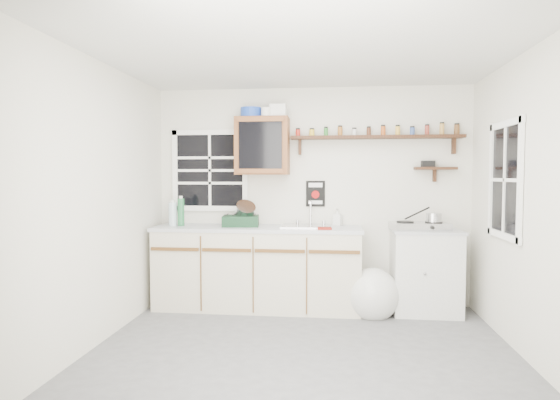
{
  "coord_description": "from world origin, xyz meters",
  "views": [
    {
      "loc": [
        0.24,
        -3.84,
        1.49
      ],
      "look_at": [
        -0.25,
        0.55,
        1.26
      ],
      "focal_mm": 30.0,
      "sensor_mm": 36.0,
      "label": 1
    }
  ],
  "objects_px": {
    "main_cabinet": "(258,267)",
    "spice_shelf": "(377,136)",
    "dish_rack": "(242,218)",
    "hotplate": "(419,226)",
    "upper_cabinet": "(262,146)",
    "right_cabinet": "(425,271)"
  },
  "relations": [
    {
      "from": "spice_shelf",
      "to": "dish_rack",
      "type": "xyz_separation_m",
      "value": [
        -1.51,
        -0.19,
        -0.91
      ]
    },
    {
      "from": "main_cabinet",
      "to": "upper_cabinet",
      "type": "height_order",
      "value": "upper_cabinet"
    },
    {
      "from": "hotplate",
      "to": "main_cabinet",
      "type": "bearing_deg",
      "value": 172.94
    },
    {
      "from": "spice_shelf",
      "to": "dish_rack",
      "type": "height_order",
      "value": "spice_shelf"
    },
    {
      "from": "main_cabinet",
      "to": "hotplate",
      "type": "bearing_deg",
      "value": 0.18
    },
    {
      "from": "main_cabinet",
      "to": "spice_shelf",
      "type": "distance_m",
      "value": 1.99
    },
    {
      "from": "upper_cabinet",
      "to": "spice_shelf",
      "type": "relative_size",
      "value": 0.34
    },
    {
      "from": "dish_rack",
      "to": "hotplate",
      "type": "height_order",
      "value": "dish_rack"
    },
    {
      "from": "spice_shelf",
      "to": "hotplate",
      "type": "height_order",
      "value": "spice_shelf"
    },
    {
      "from": "hotplate",
      "to": "spice_shelf",
      "type": "bearing_deg",
      "value": 147.34
    },
    {
      "from": "upper_cabinet",
      "to": "dish_rack",
      "type": "xyz_separation_m",
      "value": [
        -0.21,
        -0.12,
        -0.81
      ]
    },
    {
      "from": "main_cabinet",
      "to": "dish_rack",
      "type": "bearing_deg",
      "value": 172.85
    },
    {
      "from": "main_cabinet",
      "to": "spice_shelf",
      "type": "relative_size",
      "value": 1.21
    },
    {
      "from": "main_cabinet",
      "to": "spice_shelf",
      "type": "bearing_deg",
      "value": 9.13
    },
    {
      "from": "right_cabinet",
      "to": "spice_shelf",
      "type": "bearing_deg",
      "value": 159.76
    },
    {
      "from": "main_cabinet",
      "to": "hotplate",
      "type": "height_order",
      "value": "hotplate"
    },
    {
      "from": "right_cabinet",
      "to": "upper_cabinet",
      "type": "bearing_deg",
      "value": 176.24
    },
    {
      "from": "spice_shelf",
      "to": "dish_rack",
      "type": "bearing_deg",
      "value": -172.78
    },
    {
      "from": "right_cabinet",
      "to": "hotplate",
      "type": "xyz_separation_m",
      "value": [
        -0.07,
        -0.02,
        0.49
      ]
    },
    {
      "from": "main_cabinet",
      "to": "upper_cabinet",
      "type": "relative_size",
      "value": 3.55
    },
    {
      "from": "right_cabinet",
      "to": "hotplate",
      "type": "relative_size",
      "value": 1.43
    },
    {
      "from": "upper_cabinet",
      "to": "spice_shelf",
      "type": "height_order",
      "value": "upper_cabinet"
    }
  ]
}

